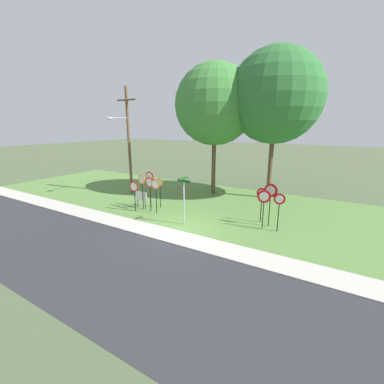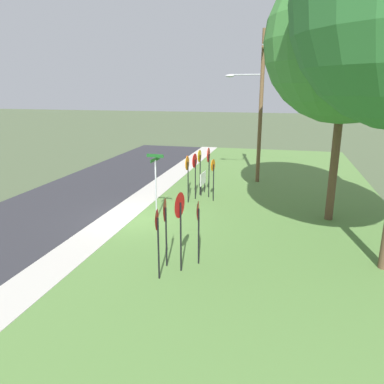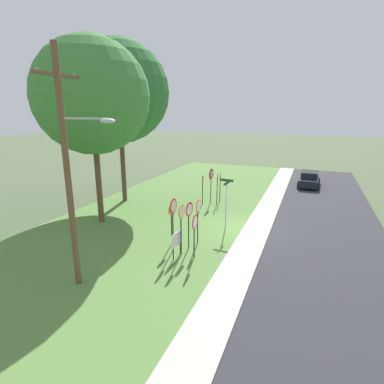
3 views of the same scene
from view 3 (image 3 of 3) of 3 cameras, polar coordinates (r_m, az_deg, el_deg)
name	(u,v)px [view 3 (image 3 of 3)]	position (r m, az deg, el deg)	size (l,w,h in m)	color
ground_plane	(243,229)	(19.06, 9.44, -6.77)	(160.00, 160.00, 0.00)	#4C5B3D
road_asphalt	(329,241)	(18.78, 24.04, -8.23)	(44.00, 6.40, 0.01)	#2D2D33
sidewalk_strip	(256,230)	(18.92, 11.83, -6.95)	(44.00, 1.60, 0.06)	#BCB7AD
grass_median	(155,217)	(21.00, -6.80, -4.55)	(44.00, 12.00, 0.04)	#567F3D
stop_sign_near_left	(173,213)	(15.27, -3.50, -3.87)	(0.78, 0.09, 2.76)	black
stop_sign_near_right	(172,216)	(16.09, -3.77, -4.42)	(0.62, 0.13, 2.26)	black
stop_sign_far_left	(181,219)	(14.86, -1.98, -5.03)	(0.68, 0.10, 2.58)	black
stop_sign_far_center	(189,215)	(15.53, -0.53, -4.29)	(0.75, 0.11, 2.50)	black
stop_sign_far_right	(198,211)	(16.11, 1.16, -3.63)	(0.73, 0.09, 2.49)	black
stop_sign_center_tall	(195,227)	(14.61, 0.51, -6.47)	(0.73, 0.10, 2.21)	black
yield_sign_near_left	(203,183)	(22.99, 2.05, 1.64)	(0.66, 0.13, 2.26)	black
yield_sign_near_right	(221,180)	(23.90, 5.33, 2.19)	(0.66, 0.15, 2.31)	black
yield_sign_far_left	(218,182)	(23.05, 4.79, 1.95)	(0.78, 0.17, 2.41)	black
yield_sign_far_right	(211,177)	(23.36, 3.62, 2.75)	(0.83, 0.13, 2.70)	black
street_name_post	(226,199)	(18.46, 6.38, -1.33)	(0.96, 0.81, 3.04)	#9EA0A8
utility_pole	(70,165)	(12.35, -21.77, 4.72)	(2.10, 2.39, 9.23)	brown
notice_board	(177,240)	(15.07, -2.84, -8.96)	(1.10, 0.09, 1.25)	black
oak_tree_left	(92,97)	(19.62, -18.11, 16.47)	(6.75, 6.75, 11.10)	brown
oak_tree_right	(119,92)	(24.15, -13.45, 17.60)	(7.40, 7.40, 11.95)	brown
parked_sedan_distant	(309,179)	(31.36, 20.94, 2.23)	(4.18, 2.02, 1.39)	black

